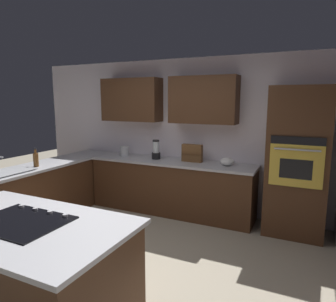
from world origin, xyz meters
TOP-DOWN VIEW (x-y plane):
  - ground_plane at (0.00, 0.00)m, footprint 14.00×14.00m
  - wall_back at (0.07, -2.04)m, footprint 6.00×0.44m
  - lower_cabinets_back at (0.10, -1.72)m, footprint 2.80×0.60m
  - countertop_back at (0.10, -1.72)m, footprint 2.84×0.64m
  - lower_cabinets_side at (1.82, -0.55)m, footprint 0.60×2.90m
  - countertop_side at (1.82, -0.55)m, footprint 0.64×2.94m
  - island_base at (0.14, 1.17)m, footprint 1.81×1.00m
  - island_top at (0.14, 1.17)m, footprint 1.89×1.08m
  - wall_oven at (-1.85, -1.72)m, footprint 0.80×0.66m
  - sink_unit at (1.83, 0.06)m, footprint 0.46×0.70m
  - cooktop at (0.14, 1.16)m, footprint 0.76×0.56m
  - blender at (0.40, -1.76)m, footprint 0.15×0.15m
  - mixing_bowl at (-0.85, -1.76)m, footprint 0.22×0.22m
  - spice_rack at (-0.25, -1.80)m, footprint 0.34×0.11m
  - kettle at (1.05, -1.76)m, footprint 0.17×0.17m
  - dish_soap_bottle at (1.77, -0.42)m, footprint 0.08×0.08m

SIDE VIEW (x-z plane):
  - ground_plane at x=0.00m, z-range 0.00..0.00m
  - lower_cabinets_back at x=0.10m, z-range 0.00..0.86m
  - lower_cabinets_side at x=1.82m, z-range 0.00..0.86m
  - island_base at x=0.14m, z-range 0.00..0.86m
  - countertop_back at x=0.10m, z-range 0.86..0.90m
  - countertop_side at x=1.82m, z-range 0.86..0.90m
  - island_top at x=0.14m, z-range 0.86..0.90m
  - cooktop at x=0.14m, z-range 0.89..0.92m
  - sink_unit at x=1.83m, z-range 0.80..1.03m
  - mixing_bowl at x=-0.85m, z-range 0.90..1.02m
  - kettle at x=1.05m, z-range 0.90..1.08m
  - dish_soap_bottle at x=1.77m, z-range 0.87..1.16m
  - blender at x=0.40m, z-range 0.88..1.21m
  - spice_rack at x=-0.25m, z-range 0.90..1.19m
  - wall_oven at x=-1.85m, z-range 0.00..2.10m
  - wall_back at x=0.07m, z-range 0.16..2.76m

